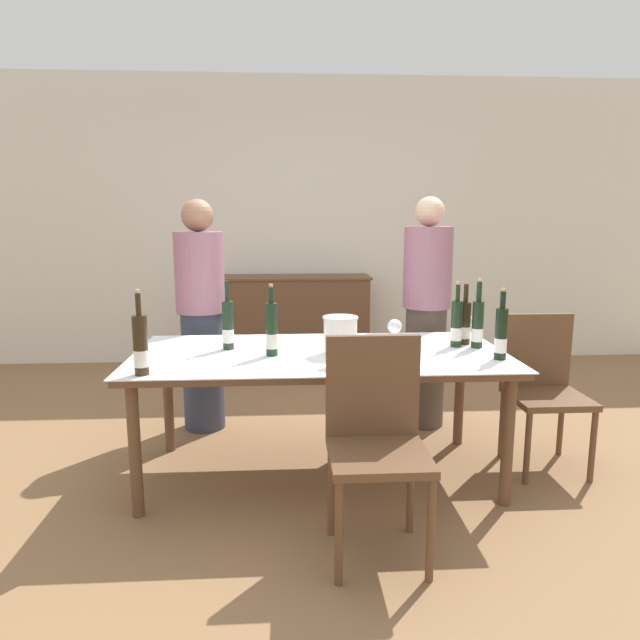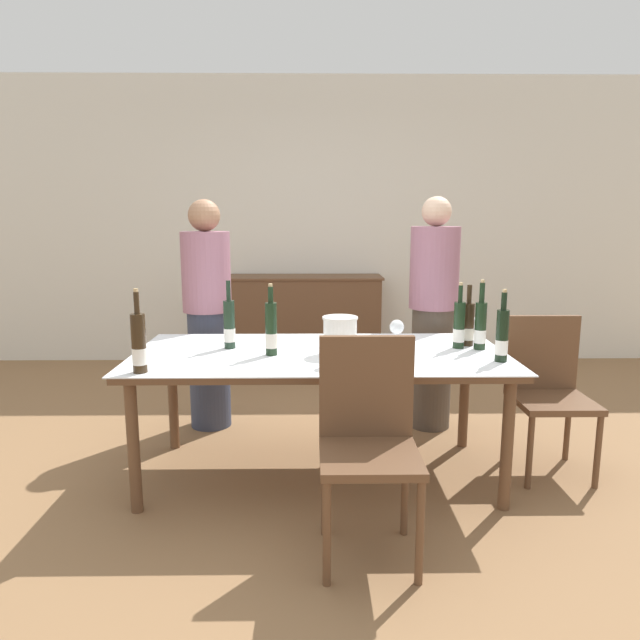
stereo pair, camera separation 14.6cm
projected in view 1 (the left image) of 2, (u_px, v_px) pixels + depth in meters
name	position (u px, v px, depth m)	size (l,w,h in m)	color
ground_plane	(320.00, 474.00, 3.28)	(12.00, 12.00, 0.00)	olive
back_wall	(303.00, 223.00, 5.71)	(8.00, 0.10, 2.80)	silver
sideboard_cabinet	(293.00, 321.00, 5.59)	(1.50, 0.46, 0.89)	brown
dining_table	(320.00, 362.00, 3.16)	(2.04, 1.00, 0.72)	brown
ice_bucket	(340.00, 334.00, 3.09)	(0.19, 0.19, 0.21)	white
wine_bottle_0	(465.00, 324.00, 3.33)	(0.07, 0.07, 0.35)	#332314
wine_bottle_1	(457.00, 325.00, 3.26)	(0.06, 0.06, 0.38)	black
wine_bottle_2	(141.00, 346.00, 2.67)	(0.07, 0.07, 0.41)	#332314
wine_bottle_3	(228.00, 326.00, 3.19)	(0.06, 0.06, 0.39)	#1E3323
wine_bottle_4	(501.00, 335.00, 2.97)	(0.06, 0.06, 0.38)	black
wine_bottle_5	(272.00, 330.00, 3.04)	(0.06, 0.06, 0.39)	black
wine_bottle_6	(478.00, 324.00, 3.23)	(0.07, 0.07, 0.39)	black
wine_glass_0	(395.00, 327.00, 3.34)	(0.08, 0.08, 0.15)	white
wine_glass_1	(336.00, 346.00, 2.83)	(0.09, 0.09, 0.15)	white
wine_glass_2	(469.00, 323.00, 3.42)	(0.07, 0.07, 0.15)	white
chair_near_front	(376.00, 430.00, 2.48)	(0.42, 0.42, 0.94)	brown
chair_right_end	(542.00, 381.00, 3.35)	(0.42, 0.42, 0.89)	brown
person_host	(201.00, 317.00, 3.88)	(0.33, 0.33, 1.58)	#383F56
person_guest_left	(426.00, 314.00, 3.94)	(0.33, 0.33, 1.59)	#51473D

